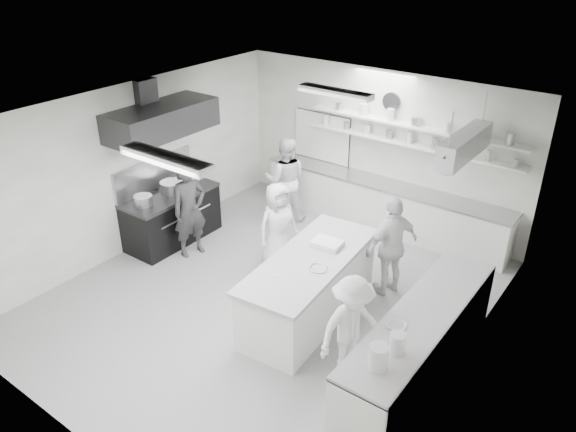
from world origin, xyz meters
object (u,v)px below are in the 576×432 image
Objects in this scene: prep_island at (309,288)px; cook_back at (285,179)px; back_counter at (381,205)px; cook_stove at (190,210)px; right_counter at (419,346)px; stove at (172,218)px.

prep_island is 3.23m from cook_back.
back_counter is 3.72m from cook_stove.
back_counter is at bearing 124.65° from right_counter.
cook_back is at bearing -153.95° from back_counter.
cook_back is at bearing 147.79° from right_counter.
cook_stove is (-2.73, 0.24, 0.39)m from prep_island.
cook_stove reaches higher than prep_island.
back_counter is (2.90, 2.80, 0.01)m from stove.
back_counter is 1.95m from cook_back.
prep_island is at bearing 98.50° from cook_back.
stove is 1.04× the size of cook_stove.
right_counter reaches higher than stove.
cook_back is (-4.07, 2.56, 0.39)m from right_counter.
cook_back is (-2.20, 2.34, 0.39)m from prep_island.
cook_back reaches higher than right_counter.
right_counter is 1.28× the size of prep_island.
cook_back is at bearing 1.29° from cook_stove.
back_counter is 2.88× the size of cook_stove.
right_counter reaches higher than back_counter.
right_counter is (2.35, -3.40, 0.01)m from back_counter.
cook_back is (0.54, 2.10, -0.01)m from cook_stove.
prep_island reaches higher than right_counter.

